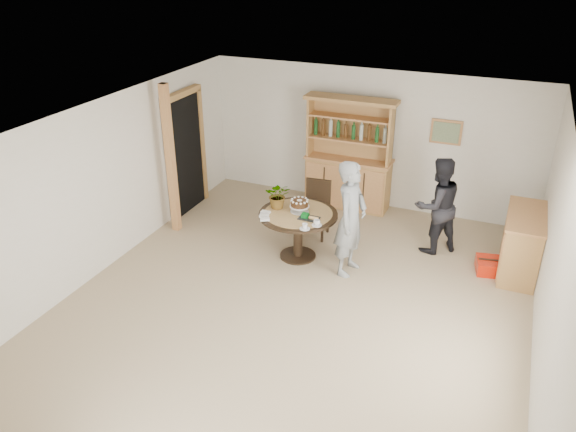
% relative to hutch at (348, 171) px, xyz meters
% --- Properties ---
extents(ground, '(7.00, 7.00, 0.00)m').
position_rel_hutch_xyz_m(ground, '(0.30, -3.24, -0.69)').
color(ground, tan).
rests_on(ground, ground).
extents(room_shell, '(6.04, 7.04, 2.52)m').
position_rel_hutch_xyz_m(room_shell, '(0.30, -3.23, 1.05)').
color(room_shell, white).
rests_on(room_shell, ground).
extents(doorway, '(0.13, 1.10, 2.18)m').
position_rel_hutch_xyz_m(doorway, '(-2.63, -1.24, 0.42)').
color(doorway, black).
rests_on(doorway, ground).
extents(pine_post, '(0.12, 0.12, 2.50)m').
position_rel_hutch_xyz_m(pine_post, '(-2.40, -2.04, 0.56)').
color(pine_post, tan).
rests_on(pine_post, ground).
extents(hutch, '(1.62, 0.54, 2.04)m').
position_rel_hutch_xyz_m(hutch, '(0.00, 0.00, 0.00)').
color(hutch, '#B9814E').
rests_on(hutch, ground).
extents(sideboard, '(0.54, 1.26, 0.94)m').
position_rel_hutch_xyz_m(sideboard, '(3.04, -1.24, -0.22)').
color(sideboard, '#B9814E').
rests_on(sideboard, ground).
extents(dining_table, '(1.20, 1.20, 0.76)m').
position_rel_hutch_xyz_m(dining_table, '(-0.14, -2.10, -0.08)').
color(dining_table, black).
rests_on(dining_table, ground).
extents(dining_chair, '(0.45, 0.45, 0.95)m').
position_rel_hutch_xyz_m(dining_chair, '(-0.15, -1.27, -0.15)').
color(dining_chair, black).
rests_on(dining_chair, ground).
extents(birthday_cake, '(0.30, 0.30, 0.20)m').
position_rel_hutch_xyz_m(birthday_cake, '(-0.14, -2.05, 0.19)').
color(birthday_cake, white).
rests_on(birthday_cake, dining_table).
extents(flower_vase, '(0.47, 0.44, 0.42)m').
position_rel_hutch_xyz_m(flower_vase, '(-0.49, -2.05, 0.28)').
color(flower_vase, '#3F7233').
rests_on(flower_vase, dining_table).
extents(gift_tray, '(0.30, 0.20, 0.08)m').
position_rel_hutch_xyz_m(gift_tray, '(0.07, -2.23, 0.10)').
color(gift_tray, black).
rests_on(gift_tray, dining_table).
extents(coffee_cup_a, '(0.15, 0.15, 0.09)m').
position_rel_hutch_xyz_m(coffee_cup_a, '(0.26, -2.38, 0.11)').
color(coffee_cup_a, silver).
rests_on(coffee_cup_a, dining_table).
extents(coffee_cup_b, '(0.15, 0.15, 0.08)m').
position_rel_hutch_xyz_m(coffee_cup_b, '(0.14, -2.55, 0.11)').
color(coffee_cup_b, silver).
rests_on(coffee_cup_b, dining_table).
extents(napkins, '(0.24, 0.33, 0.03)m').
position_rel_hutch_xyz_m(napkins, '(-0.55, -2.42, 0.09)').
color(napkins, white).
rests_on(napkins, dining_table).
extents(teen_boy, '(0.49, 0.68, 1.74)m').
position_rel_hutch_xyz_m(teen_boy, '(0.71, -2.20, 0.18)').
color(teen_boy, gray).
rests_on(teen_boy, ground).
extents(adult_person, '(0.96, 0.94, 1.56)m').
position_rel_hutch_xyz_m(adult_person, '(1.75, -1.08, 0.09)').
color(adult_person, black).
rests_on(adult_person, ground).
extents(red_suitcase, '(0.67, 0.51, 0.21)m').
position_rel_hutch_xyz_m(red_suitcase, '(2.77, -1.40, -0.59)').
color(red_suitcase, red).
rests_on(red_suitcase, ground).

